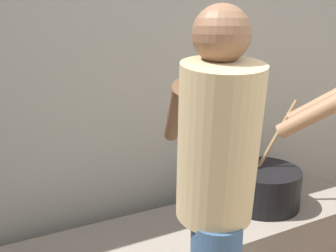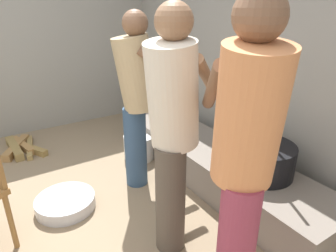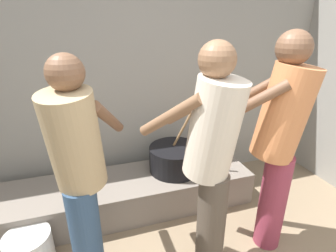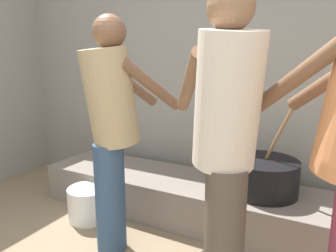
% 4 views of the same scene
% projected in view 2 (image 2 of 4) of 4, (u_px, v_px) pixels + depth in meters
% --- Properties ---
extents(block_enclosure_rear, '(4.84, 0.20, 2.14)m').
position_uv_depth(block_enclosure_rear, '(266.00, 64.00, 2.72)').
color(block_enclosure_rear, gray).
rests_on(block_enclosure_rear, ground_plane).
extents(hearth_ledge, '(2.57, 0.60, 0.32)m').
position_uv_depth(hearth_ledge, '(210.00, 161.00, 2.89)').
color(hearth_ledge, slate).
rests_on(hearth_ledge, ground_plane).
extents(cooking_pot_main, '(0.50, 0.50, 0.70)m').
position_uv_depth(cooking_pot_main, '(262.00, 159.00, 2.35)').
color(cooking_pot_main, black).
rests_on(cooking_pot_main, hearth_ledge).
extents(cook_in_tan_shirt, '(0.55, 0.72, 1.55)m').
position_uv_depth(cook_in_tan_shirt, '(137.00, 93.00, 2.51)').
color(cook_in_tan_shirt, navy).
rests_on(cook_in_tan_shirt, ground_plane).
extents(cook_in_cream_shirt, '(0.64, 0.73, 1.61)m').
position_uv_depth(cook_in_cream_shirt, '(173.00, 123.00, 1.79)').
color(cook_in_cream_shirt, '#4C4238').
rests_on(cook_in_cream_shirt, ground_plane).
extents(cook_in_orange_shirt, '(0.74, 0.65, 1.65)m').
position_uv_depth(cook_in_orange_shirt, '(245.00, 152.00, 1.38)').
color(cook_in_orange_shirt, '#8C3347').
rests_on(cook_in_orange_shirt, ground_plane).
extents(bucket_white_plastic, '(0.33, 0.33, 0.27)m').
position_uv_depth(bucket_white_plastic, '(139.00, 147.00, 3.25)').
color(bucket_white_plastic, silver).
rests_on(bucket_white_plastic, ground_plane).
extents(metal_mixing_bowl, '(0.48, 0.48, 0.10)m').
position_uv_depth(metal_mixing_bowl, '(66.00, 203.00, 2.47)').
color(metal_mixing_bowl, '#B7B7BC').
rests_on(metal_mixing_bowl, ground_plane).
extents(firewood_pile, '(0.63, 0.46, 0.09)m').
position_uv_depth(firewood_pile, '(21.00, 147.00, 3.44)').
color(firewood_pile, olive).
rests_on(firewood_pile, ground_plane).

